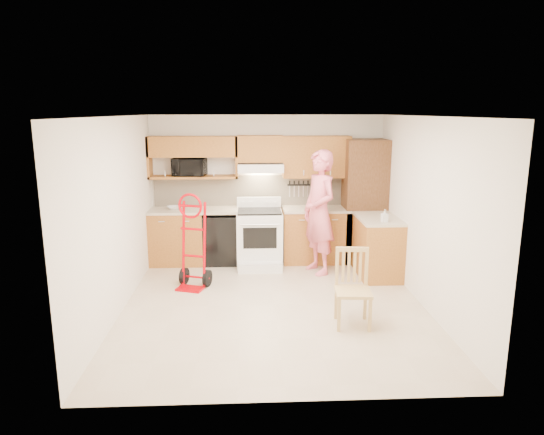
{
  "coord_description": "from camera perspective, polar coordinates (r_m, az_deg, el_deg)",
  "views": [
    {
      "loc": [
        -0.32,
        -6.17,
        2.57
      ],
      "look_at": [
        0.0,
        0.5,
        1.1
      ],
      "focal_mm": 32.2,
      "sensor_mm": 36.0,
      "label": 1
    }
  ],
  "objects": [
    {
      "name": "wall_left",
      "position": [
        6.53,
        -17.67,
        0.16
      ],
      "size": [
        0.02,
        4.5,
        2.5
      ],
      "primitive_type": "cube",
      "color": "white",
      "rests_on": "ground"
    },
    {
      "name": "backsplash",
      "position": [
        8.53,
        -0.56,
        3.16
      ],
      "size": [
        3.92,
        0.03,
        0.55
      ],
      "primitive_type": "cube",
      "color": "beige",
      "rests_on": "wall_back"
    },
    {
      "name": "microwave",
      "position": [
        8.37,
        -9.63,
        5.85
      ],
      "size": [
        0.58,
        0.43,
        0.3
      ],
      "primitive_type": "imported",
      "rotation": [
        0.0,
        0.0,
        -0.13
      ],
      "color": "black",
      "rests_on": "upper_shelf_mw"
    },
    {
      "name": "knife_strip",
      "position": [
        8.53,
        3.15,
        3.42
      ],
      "size": [
        0.4,
        0.05,
        0.29
      ],
      "primitive_type": null,
      "color": "black",
      "rests_on": "backsplash"
    },
    {
      "name": "upper_cab_center",
      "position": [
        8.28,
        -1.37,
        8.04
      ],
      "size": [
        0.76,
        0.33,
        0.44
      ],
      "primitive_type": "cube",
      "color": "#B26C2D",
      "rests_on": "wall_back"
    },
    {
      "name": "upper_cab_right",
      "position": [
        8.37,
        5.2,
        7.08
      ],
      "size": [
        1.14,
        0.33,
        0.7
      ],
      "primitive_type": "cube",
      "color": "#B26C2D",
      "rests_on": "wall_back"
    },
    {
      "name": "wall_back",
      "position": [
        8.54,
        -0.57,
        3.52
      ],
      "size": [
        4.0,
        0.02,
        2.5
      ],
      "primitive_type": "cube",
      "color": "white",
      "rests_on": "ground"
    },
    {
      "name": "lower_cab_left",
      "position": [
        8.49,
        -11.0,
        -2.29
      ],
      "size": [
        0.9,
        0.6,
        0.9
      ],
      "primitive_type": "cube",
      "color": "#B26C2D",
      "rests_on": "ground"
    },
    {
      "name": "bowl",
      "position": [
        8.38,
        -11.43,
        1.12
      ],
      "size": [
        0.28,
        0.28,
        0.05
      ],
      "primitive_type": "imported",
      "rotation": [
        0.0,
        0.0,
        0.35
      ],
      "color": "white",
      "rests_on": "countertop_left"
    },
    {
      "name": "lower_cab_right",
      "position": [
        8.47,
        5.14,
        -2.13
      ],
      "size": [
        1.14,
        0.6,
        0.9
      ],
      "primitive_type": "cube",
      "color": "#B26C2D",
      "rests_on": "ground"
    },
    {
      "name": "pantry_tall",
      "position": [
        8.5,
        10.71,
        1.89
      ],
      "size": [
        0.7,
        0.6,
        2.1
      ],
      "primitive_type": "cube",
      "color": "brown",
      "rests_on": "ground"
    },
    {
      "name": "hand_truck",
      "position": [
        7.21,
        -9.39,
        -3.31
      ],
      "size": [
        0.62,
        0.59,
        1.27
      ],
      "primitive_type": null,
      "rotation": [
        0.0,
        0.0,
        -0.32
      ],
      "color": "#C5000A",
      "rests_on": "ground"
    },
    {
      "name": "ceiling",
      "position": [
        6.18,
        0.23,
        11.85
      ],
      "size": [
        4.0,
        4.5,
        0.02
      ],
      "primitive_type": "cube",
      "color": "white",
      "rests_on": "ground"
    },
    {
      "name": "countertop_return",
      "position": [
        7.77,
        12.38,
        -0.14
      ],
      "size": [
        0.63,
        1.0,
        0.04
      ],
      "primitive_type": "cube",
      "color": "#B8AB97",
      "rests_on": "cab_return_right"
    },
    {
      "name": "wall_front",
      "position": [
        4.14,
        1.85,
        -6.18
      ],
      "size": [
        4.0,
        0.02,
        2.5
      ],
      "primitive_type": "cube",
      "color": "white",
      "rests_on": "ground"
    },
    {
      "name": "countertop_left",
      "position": [
        8.34,
        -9.1,
        0.84
      ],
      "size": [
        1.5,
        0.63,
        0.04
      ],
      "primitive_type": "cube",
      "color": "#B8AB97",
      "rests_on": "lower_cab_left"
    },
    {
      "name": "dining_chair",
      "position": [
        6.01,
        9.47,
        -8.23
      ],
      "size": [
        0.45,
        0.49,
        0.94
      ],
      "primitive_type": null,
      "rotation": [
        0.0,
        0.0,
        -0.08
      ],
      "color": "tan",
      "rests_on": "ground"
    },
    {
      "name": "person",
      "position": [
        7.76,
        5.55,
        0.6
      ],
      "size": [
        0.71,
        0.85,
        1.98
      ],
      "primitive_type": "imported",
      "rotation": [
        0.0,
        0.0,
        -1.18
      ],
      "color": "#E46577",
      "rests_on": "ground"
    },
    {
      "name": "wall_right",
      "position": [
        6.73,
        17.57,
        0.51
      ],
      "size": [
        0.02,
        4.5,
        2.5
      ],
      "primitive_type": "cube",
      "color": "white",
      "rests_on": "ground"
    },
    {
      "name": "range_hood",
      "position": [
        8.25,
        -1.35,
        5.86
      ],
      "size": [
        0.76,
        0.46,
        0.14
      ],
      "primitive_type": "cube",
      "color": "white",
      "rests_on": "wall_back"
    },
    {
      "name": "soap_bottle",
      "position": [
        7.46,
        13.03,
        0.21
      ],
      "size": [
        0.1,
        0.1,
        0.19
      ],
      "primitive_type": "imported",
      "rotation": [
        0.0,
        0.0,
        0.14
      ],
      "color": "white",
      "rests_on": "countertop_return"
    },
    {
      "name": "cab_return_right",
      "position": [
        7.89,
        12.22,
        -3.47
      ],
      "size": [
        0.6,
        1.0,
        0.9
      ],
      "primitive_type": "cube",
      "color": "#B26C2D",
      "rests_on": "ground"
    },
    {
      "name": "dishwasher",
      "position": [
        8.42,
        -5.93,
        -2.43
      ],
      "size": [
        0.6,
        0.6,
        0.85
      ],
      "primitive_type": "cube",
      "color": "black",
      "rests_on": "ground"
    },
    {
      "name": "upper_cab_left",
      "position": [
        8.33,
        -9.25,
        8.19
      ],
      "size": [
        1.5,
        0.33,
        0.34
      ],
      "primitive_type": "cube",
      "color": "#B26C2D",
      "rests_on": "wall_back"
    },
    {
      "name": "upper_shelf_mw",
      "position": [
        8.38,
        -9.12,
        4.71
      ],
      "size": [
        1.5,
        0.33,
        0.04
      ],
      "primitive_type": "cube",
      "color": "#B26C2D",
      "rests_on": "wall_back"
    },
    {
      "name": "range",
      "position": [
        8.16,
        -1.47,
        -1.88
      ],
      "size": [
        0.76,
        0.99,
        1.11
      ],
      "primitive_type": null,
      "color": "white",
      "rests_on": "ground"
    },
    {
      "name": "floor",
      "position": [
        6.7,
        0.21,
        -10.24
      ],
      "size": [
        4.0,
        4.5,
        0.02
      ],
      "primitive_type": "cube",
      "color": "#BFAC8F",
      "rests_on": "ground"
    },
    {
      "name": "countertop_right",
      "position": [
        8.37,
        5.21,
        0.99
      ],
      "size": [
        1.14,
        0.63,
        0.04
      ],
      "primitive_type": "cube",
      "color": "#B8AB97",
      "rests_on": "lower_cab_right"
    }
  ]
}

